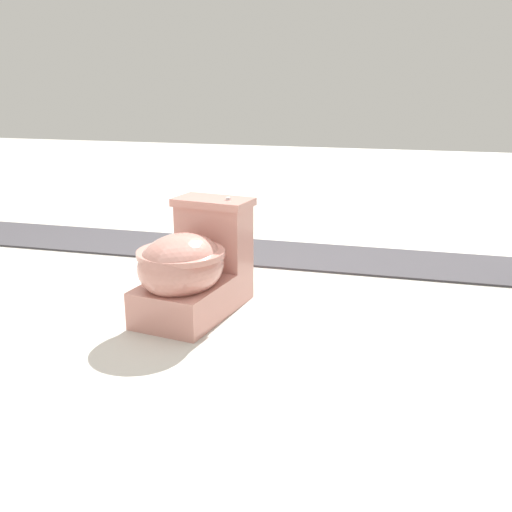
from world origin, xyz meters
TOP-DOWN VIEW (x-y plane):
  - ground_plane at (0.00, 0.00)m, footprint 14.00×14.00m
  - gravel_strip at (-1.10, 0.50)m, footprint 0.56×8.00m
  - toilet at (-0.07, 0.13)m, footprint 0.68×0.47m

SIDE VIEW (x-z plane):
  - ground_plane at x=0.00m, z-range 0.00..0.00m
  - gravel_strip at x=-1.10m, z-range 0.00..0.01m
  - toilet at x=-0.07m, z-range -0.04..0.48m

